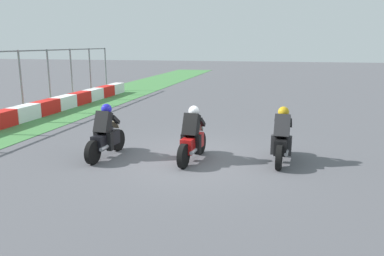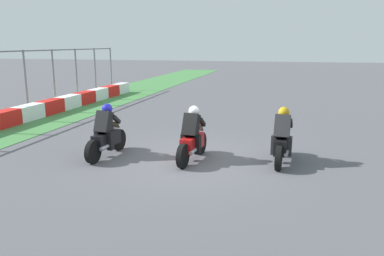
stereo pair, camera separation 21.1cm
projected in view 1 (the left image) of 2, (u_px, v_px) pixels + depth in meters
name	position (u px, v px, depth m)	size (l,w,h in m)	color
ground_plane	(191.00, 160.00, 10.63)	(120.00, 120.00, 0.00)	#55545A
rider_lane_a	(282.00, 140.00, 10.36)	(2.04, 0.55, 1.51)	black
rider_lane_b	(192.00, 138.00, 10.49)	(2.04, 0.57, 1.51)	black
rider_lane_c	(106.00, 136.00, 10.83)	(2.04, 0.55, 1.51)	black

